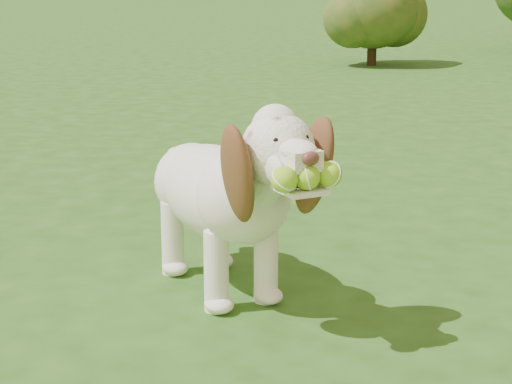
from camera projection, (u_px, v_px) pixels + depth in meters
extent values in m
plane|color=#244714|center=(281.00, 295.00, 3.49)|extent=(80.00, 80.00, 0.00)
ellipsoid|color=white|center=(215.00, 192.00, 3.49)|extent=(0.58, 0.79, 0.38)
ellipsoid|color=white|center=(244.00, 197.00, 3.25)|extent=(0.46, 0.46, 0.37)
ellipsoid|color=white|center=(193.00, 181.00, 3.71)|extent=(0.42, 0.42, 0.33)
cylinder|color=white|center=(260.00, 180.00, 3.10)|extent=(0.28, 0.34, 0.29)
sphere|color=white|center=(278.00, 149.00, 2.95)|extent=(0.33, 0.33, 0.26)
sphere|color=white|center=(275.00, 128.00, 2.95)|extent=(0.21, 0.21, 0.17)
cube|color=white|center=(298.00, 159.00, 2.82)|extent=(0.15, 0.18, 0.07)
ellipsoid|color=#592D28|center=(311.00, 159.00, 2.75)|extent=(0.07, 0.06, 0.05)
cube|color=white|center=(300.00, 190.00, 2.83)|extent=(0.18, 0.20, 0.02)
ellipsoid|color=brown|center=(237.00, 174.00, 2.91)|extent=(0.19, 0.27, 0.40)
ellipsoid|color=brown|center=(314.00, 165.00, 3.04)|extent=(0.21, 0.24, 0.40)
cylinder|color=white|center=(180.00, 165.00, 3.83)|extent=(0.12, 0.19, 0.14)
cylinder|color=white|center=(216.00, 271.00, 3.29)|extent=(0.12, 0.12, 0.32)
cylinder|color=white|center=(266.00, 263.00, 3.39)|extent=(0.12, 0.12, 0.32)
cylinder|color=white|center=(173.00, 238.00, 3.70)|extent=(0.12, 0.12, 0.32)
cylinder|color=white|center=(218.00, 231.00, 3.80)|extent=(0.12, 0.12, 0.32)
sphere|color=#9CDB24|center=(284.00, 180.00, 2.75)|extent=(0.11, 0.11, 0.09)
sphere|color=#9CDB24|center=(307.00, 177.00, 2.78)|extent=(0.11, 0.11, 0.09)
sphere|color=#9CDB24|center=(329.00, 174.00, 2.82)|extent=(0.11, 0.11, 0.09)
cylinder|color=#382314|center=(372.00, 50.00, 11.85)|extent=(0.13, 0.13, 0.41)
ellipsoid|color=#1E4314|center=(373.00, 10.00, 11.71)|extent=(1.24, 1.24, 1.05)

